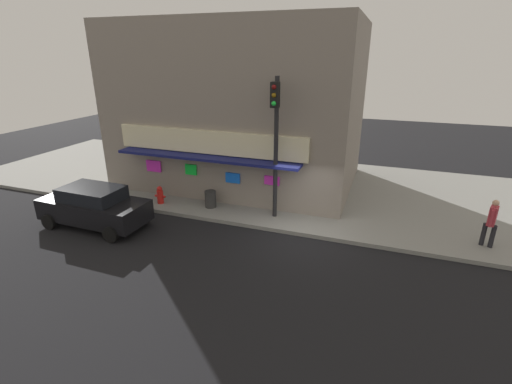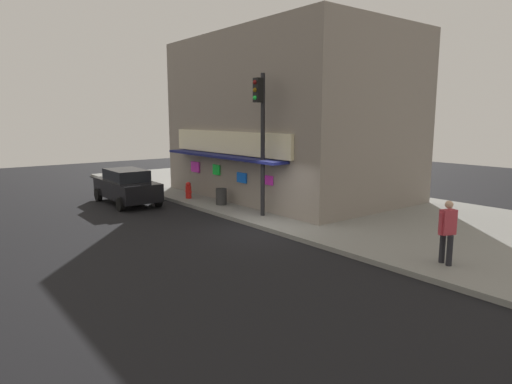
# 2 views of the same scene
# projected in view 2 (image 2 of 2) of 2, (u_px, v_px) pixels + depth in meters

# --- Properties ---
(ground_plane) EXTENTS (58.85, 58.85, 0.00)m
(ground_plane) POSITION_uv_depth(u_px,v_px,m) (260.00, 230.00, 16.88)
(ground_plane) COLOR black
(sidewalk) EXTENTS (39.23, 10.52, 0.16)m
(sidewalk) POSITION_uv_depth(u_px,v_px,m) (351.00, 210.00, 20.06)
(sidewalk) COLOR gray
(sidewalk) RESTS_ON ground_plane
(corner_building) EXTENTS (11.96, 8.43, 8.04)m
(corner_building) POSITION_uv_depth(u_px,v_px,m) (288.00, 118.00, 23.09)
(corner_building) COLOR gray
(corner_building) RESTS_ON sidewalk
(traffic_light) EXTENTS (0.32, 0.58, 5.77)m
(traffic_light) POSITION_uv_depth(u_px,v_px,m) (261.00, 127.00, 17.92)
(traffic_light) COLOR black
(traffic_light) RESTS_ON sidewalk
(fire_hydrant) EXTENTS (0.53, 0.29, 0.83)m
(fire_hydrant) POSITION_uv_depth(u_px,v_px,m) (188.00, 190.00, 22.48)
(fire_hydrant) COLOR red
(fire_hydrant) RESTS_ON sidewalk
(trash_can) EXTENTS (0.51, 0.51, 0.76)m
(trash_can) POSITION_uv_depth(u_px,v_px,m) (221.00, 197.00, 20.84)
(trash_can) COLOR #2D2D2D
(trash_can) RESTS_ON sidewalk
(pedestrian) EXTENTS (0.47, 0.56, 1.80)m
(pedestrian) POSITION_uv_depth(u_px,v_px,m) (447.00, 230.00, 12.27)
(pedestrian) COLOR black
(pedestrian) RESTS_ON sidewalk
(parked_car_black) EXTENTS (4.48, 2.12, 1.70)m
(parked_car_black) POSITION_uv_depth(u_px,v_px,m) (127.00, 186.00, 21.84)
(parked_car_black) COLOR black
(parked_car_black) RESTS_ON ground_plane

